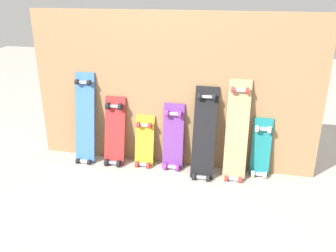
{
  "coord_description": "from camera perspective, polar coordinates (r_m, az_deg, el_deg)",
  "views": [
    {
      "loc": [
        0.65,
        -2.98,
        1.62
      ],
      "look_at": [
        0.0,
        -0.07,
        0.43
      ],
      "focal_mm": 38.2,
      "sensor_mm": 36.0,
      "label": 1
    }
  ],
  "objects": [
    {
      "name": "ground_plane",
      "position": [
        3.45,
        0.26,
        -6.27
      ],
      "size": [
        12.0,
        12.0,
        0.0
      ],
      "primitive_type": "plane",
      "color": "#B2AAA0"
    },
    {
      "name": "plywood_wall_panel",
      "position": [
        3.25,
        0.54,
        5.43
      ],
      "size": [
        2.62,
        0.04,
        1.42
      ],
      "primitive_type": "cube",
      "color": "#99724C",
      "rests_on": "ground"
    },
    {
      "name": "skateboard_blue",
      "position": [
        3.5,
        -13.12,
        0.61
      ],
      "size": [
        0.19,
        0.23,
        0.93
      ],
      "color": "#386BAD",
      "rests_on": "ground"
    },
    {
      "name": "skateboard_red",
      "position": [
        3.43,
        -8.54,
        -1.33
      ],
      "size": [
        0.2,
        0.22,
        0.71
      ],
      "color": "#B22626",
      "rests_on": "ground"
    },
    {
      "name": "skateboard_yellow",
      "position": [
        3.39,
        -3.81,
        -2.95
      ],
      "size": [
        0.18,
        0.18,
        0.55
      ],
      "color": "gold",
      "rests_on": "ground"
    },
    {
      "name": "skateboard_purple",
      "position": [
        3.31,
        0.8,
        -2.26
      ],
      "size": [
        0.19,
        0.17,
        0.68
      ],
      "color": "#6B338C",
      "rests_on": "ground"
    },
    {
      "name": "skateboard_black",
      "position": [
        3.17,
        5.78,
        -1.77
      ],
      "size": [
        0.2,
        0.3,
        0.86
      ],
      "color": "black",
      "rests_on": "ground"
    },
    {
      "name": "skateboard_natural",
      "position": [
        3.16,
        10.9,
        -1.39
      ],
      "size": [
        0.2,
        0.25,
        0.94
      ],
      "color": "tan",
      "rests_on": "ground"
    },
    {
      "name": "skateboard_teal",
      "position": [
        3.29,
        14.58,
        -3.9
      ],
      "size": [
        0.17,
        0.13,
        0.6
      ],
      "color": "#197A7F",
      "rests_on": "ground"
    }
  ]
}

